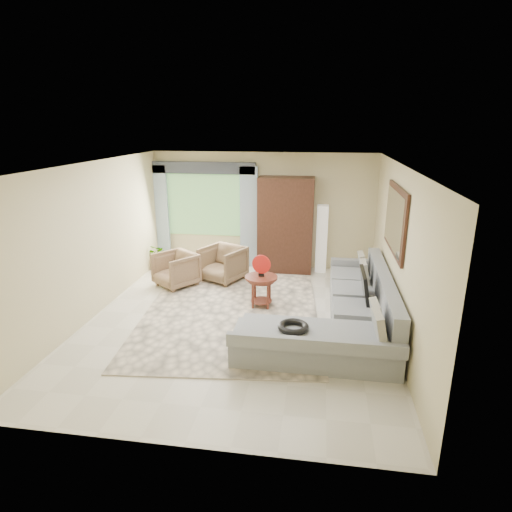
% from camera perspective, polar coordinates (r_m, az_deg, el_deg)
% --- Properties ---
extents(ground, '(6.00, 6.00, 0.00)m').
position_cam_1_polar(ground, '(7.34, -2.37, -8.57)').
color(ground, silver).
rests_on(ground, ground).
extents(area_rug, '(3.37, 4.27, 0.02)m').
position_cam_1_polar(area_rug, '(7.56, -3.37, -7.68)').
color(area_rug, beige).
rests_on(area_rug, ground).
extents(sectional_sofa, '(2.30, 3.46, 0.90)m').
position_cam_1_polar(sectional_sofa, '(6.96, 12.02, -7.90)').
color(sectional_sofa, gray).
rests_on(sectional_sofa, ground).
extents(tv_screen, '(0.14, 0.74, 0.48)m').
position_cam_1_polar(tv_screen, '(7.06, 14.30, -3.83)').
color(tv_screen, black).
rests_on(tv_screen, sectional_sofa).
extents(garden_hose, '(0.43, 0.43, 0.09)m').
position_cam_1_polar(garden_hose, '(5.93, 5.00, -9.39)').
color(garden_hose, black).
rests_on(garden_hose, sectional_sofa).
extents(coffee_table, '(0.58, 0.58, 0.58)m').
position_cam_1_polar(coffee_table, '(7.73, 0.71, -4.68)').
color(coffee_table, '#4A1C13').
rests_on(coffee_table, ground).
extents(red_disc, '(0.34, 0.08, 0.34)m').
position_cam_1_polar(red_disc, '(7.56, 0.73, -1.11)').
color(red_disc, red).
rests_on(red_disc, coffee_table).
extents(armchair_left, '(1.05, 1.05, 0.69)m').
position_cam_1_polar(armchair_left, '(8.86, -10.66, -1.80)').
color(armchair_left, '#937A50').
rests_on(armchair_left, ground).
extents(armchair_right, '(1.07, 1.08, 0.74)m').
position_cam_1_polar(armchair_right, '(9.02, -4.45, -1.04)').
color(armchair_right, brown).
rests_on(armchair_right, ground).
extents(potted_plant, '(0.64, 0.59, 0.57)m').
position_cam_1_polar(potted_plant, '(10.04, -12.89, -0.03)').
color(potted_plant, '#999999').
rests_on(potted_plant, ground).
extents(armoire, '(1.20, 0.55, 2.10)m').
position_cam_1_polar(armoire, '(9.47, 3.97, 4.14)').
color(armoire, black).
rests_on(armoire, ground).
extents(floor_lamp, '(0.24, 0.24, 1.50)m').
position_cam_1_polar(floor_lamp, '(9.58, 8.74, 2.27)').
color(floor_lamp, silver).
rests_on(floor_lamp, ground).
extents(window, '(1.80, 0.04, 1.40)m').
position_cam_1_polar(window, '(9.97, -6.88, 6.78)').
color(window, '#669E59').
rests_on(window, wall_back).
extents(curtain_left, '(0.40, 0.08, 2.30)m').
position_cam_1_polar(curtain_left, '(10.27, -12.65, 5.36)').
color(curtain_left, '#9EB7CC').
rests_on(curtain_left, ground).
extents(curtain_right, '(0.40, 0.08, 2.30)m').
position_cam_1_polar(curtain_right, '(9.71, -0.96, 5.11)').
color(curtain_right, '#9EB7CC').
rests_on(curtain_right, ground).
extents(valance, '(2.40, 0.12, 0.26)m').
position_cam_1_polar(valance, '(9.79, -7.17, 11.60)').
color(valance, '#1E232D').
rests_on(valance, wall_back).
extents(wall_mirror, '(0.05, 1.70, 1.05)m').
position_cam_1_polar(wall_mirror, '(7.08, 18.07, 4.61)').
color(wall_mirror, black).
rests_on(wall_mirror, wall_right).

